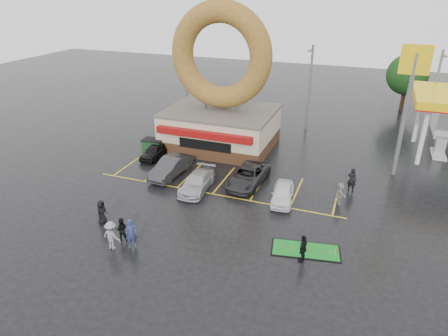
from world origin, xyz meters
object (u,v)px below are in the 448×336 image
(car_grey, at_px, (248,176))
(streetlight_mid, at_px, (309,86))
(shell_sign, at_px, (410,88))
(car_dgrey, at_px, (171,167))
(donut_shop, at_px, (221,102))
(streetlight_right, at_px, (434,94))
(car_white, at_px, (283,194))
(dumpster, at_px, (153,147))
(person_blue, at_px, (132,234))
(person_cameraman, at_px, (303,249))
(car_silver, at_px, (197,182))
(car_black, at_px, (155,151))
(putting_green, at_px, (306,250))
(streetlight_left, at_px, (186,78))

(car_grey, bearing_deg, streetlight_mid, 86.65)
(shell_sign, distance_m, car_dgrey, 19.89)
(donut_shop, height_order, streetlight_mid, donut_shop)
(streetlight_right, relative_size, car_white, 2.38)
(car_white, height_order, dumpster, dumpster)
(car_dgrey, xyz_separation_m, dumpster, (-3.81, 3.76, -0.12))
(person_blue, height_order, person_cameraman, person_blue)
(shell_sign, distance_m, person_blue, 23.26)
(shell_sign, distance_m, car_silver, 17.93)
(car_black, bearing_deg, putting_green, -29.65)
(car_dgrey, bearing_deg, streetlight_left, 115.10)
(shell_sign, xyz_separation_m, putting_green, (-5.02, -13.21, -7.34))
(streetlight_left, height_order, dumpster, streetlight_left)
(donut_shop, relative_size, car_white, 3.58)
(car_dgrey, height_order, person_cameraman, person_cameraman)
(car_grey, bearing_deg, streetlight_right, 52.99)
(donut_shop, distance_m, streetlight_mid, 10.59)
(streetlight_left, distance_m, car_white, 22.30)
(streetlight_left, relative_size, car_silver, 1.97)
(donut_shop, xyz_separation_m, car_silver, (1.64, -9.34, -3.80))
(shell_sign, xyz_separation_m, person_cameraman, (-5.05, -14.27, -6.50))
(car_silver, distance_m, person_cameraman, 11.03)
(car_black, xyz_separation_m, person_blue, (5.58, -12.57, 0.33))
(putting_green, bearing_deg, streetlight_mid, 100.19)
(car_white, relative_size, person_blue, 1.97)
(streetlight_left, distance_m, putting_green, 28.14)
(putting_green, bearing_deg, person_cameraman, -91.47)
(streetlight_right, relative_size, car_dgrey, 1.92)
(person_blue, bearing_deg, shell_sign, 10.39)
(donut_shop, xyz_separation_m, dumpster, (-5.28, -4.05, -3.81))
(streetlight_left, bearing_deg, shell_sign, -18.99)
(car_silver, height_order, car_grey, car_grey)
(donut_shop, relative_size, car_grey, 2.61)
(car_white, bearing_deg, streetlight_mid, 86.59)
(person_cameraman, bearing_deg, car_black, -113.03)
(shell_sign, relative_size, car_white, 2.81)
(streetlight_right, distance_m, car_dgrey, 26.76)
(car_black, height_order, car_grey, car_grey)
(shell_sign, height_order, car_black, shell_sign)
(streetlight_mid, bearing_deg, streetlight_right, 4.76)
(person_cameraman, bearing_deg, streetlight_right, 172.01)
(streetlight_mid, bearing_deg, car_white, -85.68)
(donut_shop, xyz_separation_m, streetlight_mid, (7.00, 7.95, 0.32))
(car_black, bearing_deg, donut_shop, 48.22)
(donut_shop, bearing_deg, streetlight_mid, 48.62)
(streetlight_left, bearing_deg, car_silver, -62.05)
(streetlight_mid, xyz_separation_m, car_white, (1.26, -16.73, -4.14))
(car_dgrey, distance_m, car_silver, 3.47)
(streetlight_mid, xyz_separation_m, car_silver, (-5.36, -17.28, -4.12))
(car_white, height_order, person_cameraman, person_cameraman)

